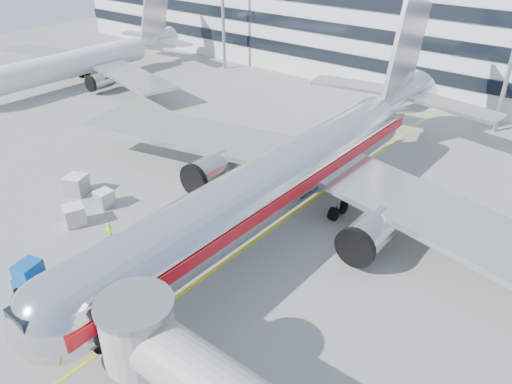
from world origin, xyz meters
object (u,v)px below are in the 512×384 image
Objects in this scene: baggage_tug at (36,281)px; belt_loader at (196,224)px; cargo_container_front at (74,215)px; main_jet at (293,171)px; cargo_container_right at (104,199)px; ramp_worker at (110,233)px; cargo_container_left at (77,185)px.

belt_loader is at bearing 75.87° from baggage_tug.
baggage_tug is (-3.09, -12.26, 0.35)m from belt_loader.
belt_loader is at bearing 33.49° from cargo_container_front.
cargo_container_right is (-13.75, -9.22, -3.48)m from main_jet.
baggage_tug is 6.84m from ramp_worker.
main_jet reaches higher than belt_loader.
cargo_container_left is (-9.79, 9.74, -0.10)m from baggage_tug.
baggage_tug is 1.54× the size of cargo_container_left.
baggage_tug is 2.33× the size of cargo_container_right.
main_jet is 18.58m from cargo_container_front.
cargo_container_right is 3.41m from cargo_container_front.
baggage_tug reaches higher than cargo_container_front.
cargo_container_left is at bearing 130.69° from ramp_worker.
ramp_worker is (8.87, -2.96, -0.01)m from cargo_container_left.
cargo_container_left is 3.82m from cargo_container_right.
cargo_container_left is 9.35m from ramp_worker.
belt_loader is 12.65m from baggage_tug.
cargo_container_right is at bearing -146.16° from main_jet.
cargo_container_right is at bearing 116.93° from ramp_worker.
main_jet is 27.95× the size of ramp_worker.
baggage_tug reaches higher than cargo_container_left.
cargo_container_right is at bearing 120.98° from baggage_tug.
belt_loader is 13.12m from cargo_container_left.
belt_loader is at bearing 22.98° from ramp_worker.
baggage_tug is at bearing -59.02° from cargo_container_right.
belt_loader reaches higher than ramp_worker.
belt_loader is at bearing 11.08° from cargo_container_left.
belt_loader is 2.21× the size of cargo_container_left.
baggage_tug is 1.69× the size of cargo_container_front.
cargo_container_front is (0.51, -3.37, 0.11)m from cargo_container_right.
ramp_worker is (4.56, 0.18, 0.05)m from cargo_container_front.
cargo_container_left is (-17.56, -9.45, -3.31)m from main_jet.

